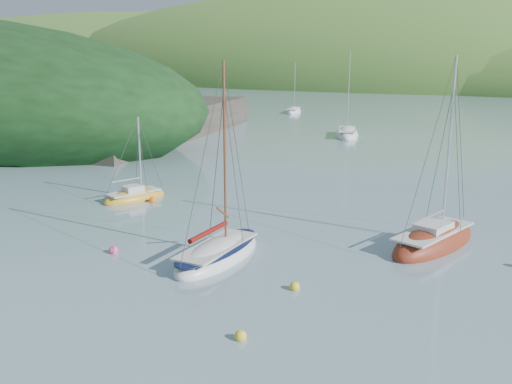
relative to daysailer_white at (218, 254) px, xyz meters
The scene contains 8 objects.
ground 4.12m from the daysailer_white, 76.22° to the right, with size 700.00×700.00×0.00m, color gray.
shoreline_hills 168.66m from the daysailer_white, 92.95° to the left, with size 690.00×135.00×56.00m.
daysailer_white is the anchor object (origin of this frame).
sloop_red 11.29m from the daysailer_white, 38.61° to the left, with size 4.25×7.52×10.55m.
sailboat_yellow 13.01m from the daysailer_white, 148.49° to the left, with size 3.19×4.97×6.14m.
distant_sloop_a 42.55m from the daysailer_white, 101.73° to the left, with size 5.01×7.89×10.62m.
distant_sloop_c 66.95m from the daysailer_white, 112.15° to the left, with size 3.68×6.43×8.68m.
mooring_buoys 0.84m from the daysailer_white, 86.67° to the left, with size 22.98×13.70×0.50m.
Camera 1 is at (13.38, -18.07, 9.94)m, focal length 40.00 mm.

